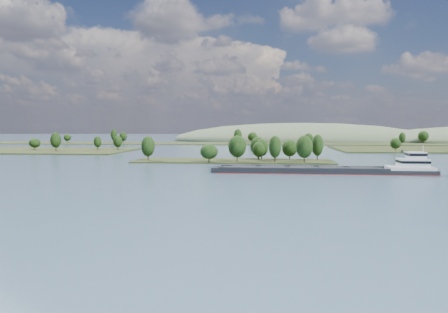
# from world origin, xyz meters

# --- Properties ---
(ground) EXTENTS (1800.00, 1800.00, 0.00)m
(ground) POSITION_xyz_m (0.00, 120.00, 0.00)
(ground) COLOR #3B5566
(ground) RESTS_ON ground
(tree_island) EXTENTS (100.00, 31.60, 14.35)m
(tree_island) POSITION_xyz_m (6.49, 178.86, 4.36)
(tree_island) COLOR #242D14
(tree_island) RESTS_ON ground
(back_shoreline) EXTENTS (900.00, 60.00, 15.76)m
(back_shoreline) POSITION_xyz_m (7.71, 399.82, 0.72)
(back_shoreline) COLOR #242D14
(back_shoreline) RESTS_ON ground
(hill_west) EXTENTS (320.00, 160.00, 44.00)m
(hill_west) POSITION_xyz_m (60.00, 500.00, 0.00)
(hill_west) COLOR #48573C
(hill_west) RESTS_ON ground
(cargo_barge) EXTENTS (84.00, 11.31, 11.34)m
(cargo_barge) POSITION_xyz_m (43.63, 128.52, 1.43)
(cargo_barge) COLOR black
(cargo_barge) RESTS_ON ground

